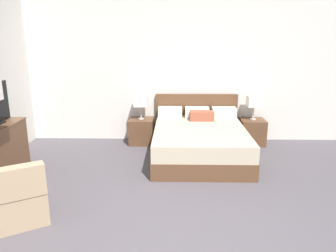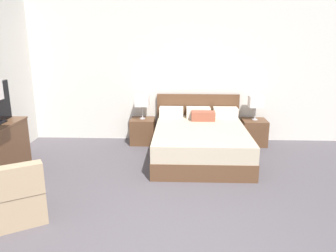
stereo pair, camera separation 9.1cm
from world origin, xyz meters
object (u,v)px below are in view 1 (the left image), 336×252
(nightstand_right, at_px, (252,132))
(table_lamp_right, at_px, (254,101))
(bed, at_px, (199,141))
(armchair_by_window, at_px, (13,199))
(nightstand_left, at_px, (142,131))
(table_lamp_left, at_px, (141,101))

(nightstand_right, xyz_separation_m, table_lamp_right, (0.00, 0.00, 0.63))
(bed, bearing_deg, table_lamp_right, 33.76)
(bed, relative_size, table_lamp_right, 4.42)
(nightstand_right, relative_size, armchair_by_window, 0.55)
(armchair_by_window, bearing_deg, table_lamp_right, 41.06)
(nightstand_left, relative_size, table_lamp_right, 1.06)
(nightstand_left, bearing_deg, armchair_by_window, -111.71)
(armchair_by_window, bearing_deg, bed, 44.11)
(nightstand_right, relative_size, table_lamp_left, 1.06)
(nightstand_left, distance_m, table_lamp_right, 2.35)
(bed, height_order, table_lamp_right, table_lamp_right)
(table_lamp_left, relative_size, table_lamp_right, 1.00)
(bed, distance_m, table_lamp_left, 1.48)
(nightstand_left, distance_m, nightstand_right, 2.27)
(bed, xyz_separation_m, armchair_by_window, (-2.34, -2.27, -0.02))
(table_lamp_right, bearing_deg, armchair_by_window, -138.94)
(nightstand_left, height_order, armchair_by_window, armchair_by_window)
(bed, height_order, armchair_by_window, bed)
(nightstand_right, distance_m, armchair_by_window, 4.60)
(table_lamp_right, height_order, armchair_by_window, table_lamp_right)
(nightstand_left, bearing_deg, table_lamp_right, 0.04)
(bed, bearing_deg, armchair_by_window, -135.89)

